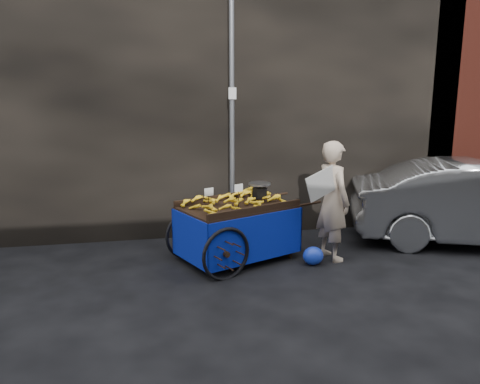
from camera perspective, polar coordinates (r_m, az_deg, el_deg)
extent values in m
plane|color=black|center=(6.61, -1.47, -9.33)|extent=(80.00, 80.00, 0.00)
cube|color=black|center=(8.68, -11.28, 12.37)|extent=(11.00, 2.00, 5.00)
cube|color=#591E14|center=(10.87, 26.26, 11.25)|extent=(3.00, 2.00, 5.00)
cylinder|color=slate|center=(7.51, -0.99, 8.88)|extent=(0.08, 0.08, 4.00)
cube|color=white|center=(7.45, -0.93, 11.94)|extent=(0.12, 0.02, 0.18)
cube|color=black|center=(6.74, -0.33, -1.98)|extent=(1.81, 1.51, 0.06)
cube|color=black|center=(7.09, -2.42, -0.72)|extent=(1.44, 0.65, 0.10)
cube|color=black|center=(6.36, 1.99, -2.19)|extent=(1.44, 0.65, 0.10)
cube|color=black|center=(6.94, 6.16, -4.96)|extent=(0.06, 0.06, 0.78)
cube|color=black|center=(7.53, 2.29, -3.57)|extent=(0.06, 0.06, 0.78)
cylinder|color=black|center=(7.06, 8.33, -1.45)|extent=(0.46, 0.23, 0.04)
cylinder|color=black|center=(7.64, 4.36, -0.36)|extent=(0.46, 0.23, 0.04)
torus|color=black|center=(6.16, -1.70, -7.58)|extent=(0.69, 0.33, 0.73)
torus|color=black|center=(7.02, -6.39, -5.19)|extent=(0.69, 0.33, 0.73)
cylinder|color=black|center=(6.58, -4.20, -6.31)|extent=(0.48, 1.02, 0.05)
cube|color=#082392|center=(6.44, 2.17, -5.71)|extent=(1.47, 0.65, 0.66)
cube|color=#082392|center=(7.22, -2.55, -3.75)|extent=(1.47, 0.65, 0.66)
cube|color=#082392|center=(6.43, -6.17, -5.79)|extent=(0.42, 0.94, 0.66)
cube|color=#082392|center=(7.28, 4.81, -3.66)|extent=(0.42, 0.94, 0.66)
cube|color=black|center=(6.99, 2.41, -0.09)|extent=(0.21, 0.19, 0.16)
cylinder|color=silver|center=(6.96, 2.42, 1.00)|extent=(0.43, 0.43, 0.03)
cube|color=white|center=(6.30, -3.81, 0.01)|extent=(0.13, 0.06, 0.11)
cube|color=white|center=(6.55, -0.16, 0.50)|extent=(0.13, 0.06, 0.11)
imported|color=#BEA68D|center=(6.90, 11.22, -1.07)|extent=(0.58, 0.73, 1.75)
cube|color=beige|center=(6.56, 9.94, 1.00)|extent=(0.56, 0.22, 0.50)
ellipsoid|color=#1A37C8|center=(6.79, 8.91, -7.70)|extent=(0.30, 0.24, 0.27)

